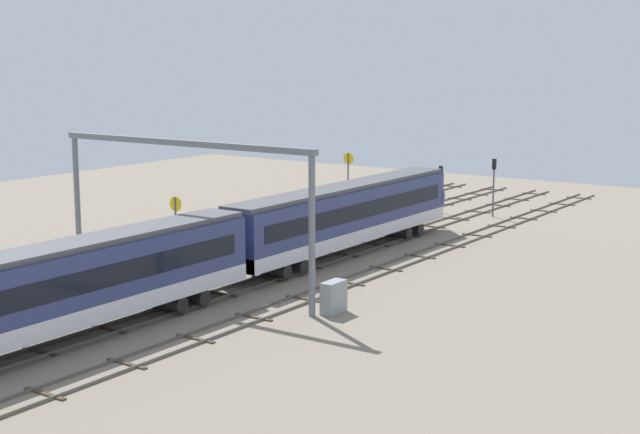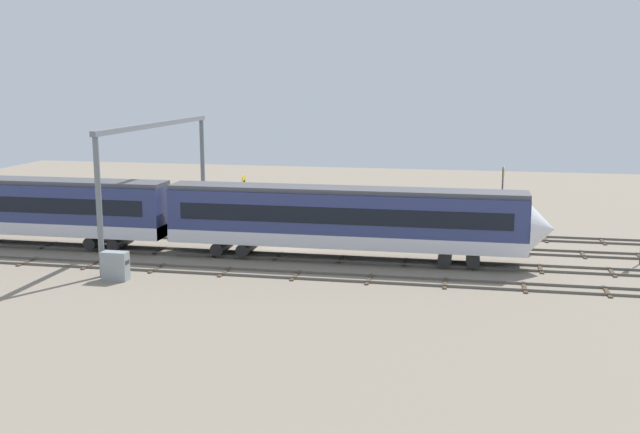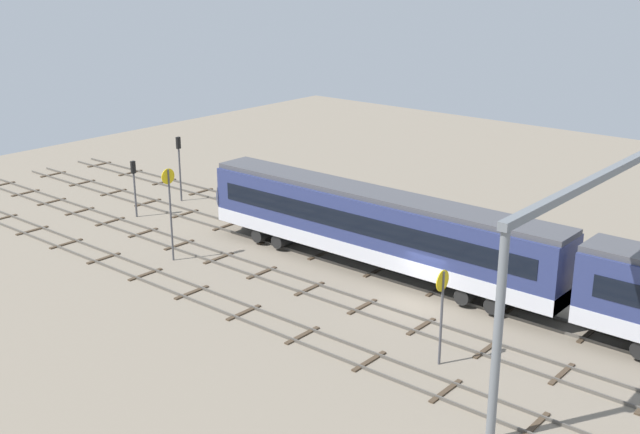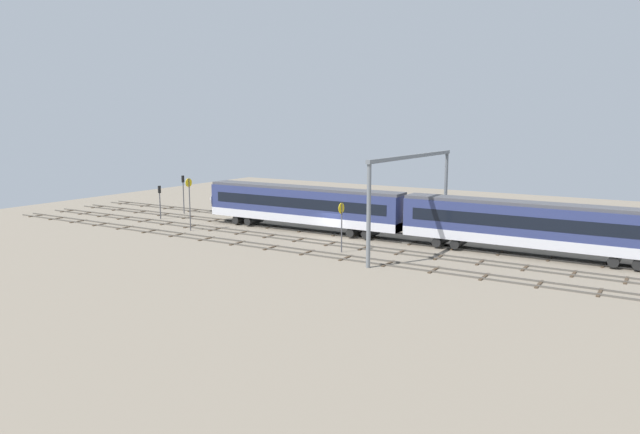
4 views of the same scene
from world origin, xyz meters
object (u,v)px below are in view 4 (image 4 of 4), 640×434
object	(u,v)px
speed_sign_near_foreground	(341,219)
relay_cabinet	(436,223)
speed_sign_mid_trackside	(189,197)
overhead_gantry	(413,178)
signal_light_trackside_departure	(183,189)
train	(400,216)
signal_light_trackside_approach	(160,197)

from	to	relation	value
speed_sign_near_foreground	relay_cabinet	bearing A→B (deg)	-103.64
speed_sign_near_foreground	speed_sign_mid_trackside	xyz separation A→B (m)	(19.82, -0.74, 0.70)
overhead_gantry	signal_light_trackside_departure	world-z (taller)	overhead_gantry
overhead_gantry	relay_cabinet	bearing A→B (deg)	-83.14
overhead_gantry	train	bearing A→B (deg)	-44.09
speed_sign_mid_trackside	relay_cabinet	size ratio (longest dim) A/B	3.32
speed_sign_mid_trackside	relay_cabinet	world-z (taller)	speed_sign_mid_trackside
speed_sign_near_foreground	signal_light_trackside_approach	size ratio (longest dim) A/B	1.12
relay_cabinet	train	bearing A→B (deg)	82.08
overhead_gantry	signal_light_trackside_approach	xyz separation A→B (m)	(33.54, 0.50, -4.03)
overhead_gantry	signal_light_trackside_departure	distance (m)	34.61
train	signal_light_trackside_departure	world-z (taller)	signal_light_trackside_departure
overhead_gantry	relay_cabinet	xyz separation A→B (m)	(1.18, -9.80, -5.89)
speed_sign_mid_trackside	signal_light_trackside_departure	bearing A→B (deg)	-42.53
signal_light_trackside_approach	train	bearing A→B (deg)	-175.13
train	signal_light_trackside_departure	distance (m)	32.01
train	speed_sign_near_foreground	world-z (taller)	train
speed_sign_near_foreground	signal_light_trackside_approach	distance (m)	29.10
speed_sign_near_foreground	relay_cabinet	xyz separation A→B (m)	(-3.64, -15.02, -2.22)
speed_sign_mid_trackside	signal_light_trackside_approach	distance (m)	9.81
speed_sign_near_foreground	relay_cabinet	size ratio (longest dim) A/B	2.63
signal_light_trackside_departure	relay_cabinet	world-z (taller)	signal_light_trackside_departure
signal_light_trackside_departure	overhead_gantry	bearing A→B (deg)	172.89
signal_light_trackside_departure	relay_cabinet	xyz separation A→B (m)	(-32.99, -5.54, -2.39)
speed_sign_near_foreground	signal_light_trackside_departure	bearing A→B (deg)	-17.91
train	overhead_gantry	size ratio (longest dim) A/B	2.65
speed_sign_mid_trackside	signal_light_trackside_approach	size ratio (longest dim) A/B	1.41
overhead_gantry	signal_light_trackside_approach	distance (m)	33.78
train	overhead_gantry	distance (m)	5.17
speed_sign_mid_trackside	signal_light_trackside_approach	bearing A→B (deg)	-24.12
train	signal_light_trackside_approach	distance (m)	31.41
speed_sign_near_foreground	speed_sign_mid_trackside	distance (m)	19.84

